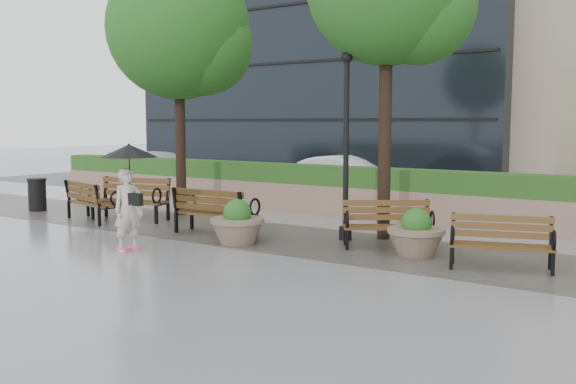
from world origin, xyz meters
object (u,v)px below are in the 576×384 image
Objects in this scene: pedestrian at (129,187)px; bench_4 at (501,254)px; bench_3 at (388,234)px; trash_bin at (37,196)px; bench_0 at (93,210)px; car_left at (162,168)px; car_right at (345,177)px; lamppost at (346,159)px; planter_right at (416,237)px; bench_1 at (130,208)px; bench_2 at (215,221)px; planter_left at (237,227)px.

bench_4 is at bearing -53.55° from pedestrian.
trash_bin is at bearing 149.65° from bench_3.
bench_0 reaches higher than bench_4.
car_left reaches higher than bench_4.
lamppost is at bearing -154.29° from car_right.
planter_right is 16.17m from car_left.
planter_right is 0.52× the size of pedestrian.
bench_3 is at bearing 147.11° from bench_4.
bench_1 is 3.34m from bench_2.
lamppost reaches higher than planter_left.
bench_4 is (2.49, -0.68, -0.01)m from bench_3.
car_right is (-1.19, 8.19, 0.39)m from bench_2.
bench_0 is at bearing 76.77° from pedestrian.
planter_left is at bearing -164.11° from planter_right.
car_right is (-3.97, 7.07, -1.08)m from lamppost.
bench_4 is 1.73m from planter_right.
car_right reaches higher than planter_right.
bench_3 is 2.58m from bench_4.
bench_3 is at bearing -148.74° from car_right.
car_right is at bearing 54.56° from trash_bin.
planter_right is (4.72, 0.45, 0.05)m from bench_2.
bench_1 reaches higher than trash_bin.
bench_2 is (3.31, -0.44, -0.01)m from bench_1.
car_left reaches higher than bench_3.
bench_2 is at bearing -175.31° from car_right.
trash_bin is at bearing -3.61° from bench_2.
bench_2 is 1.82× the size of planter_right.
pedestrian is at bearing -176.75° from bench_3.
bench_4 is at bearing -140.14° from car_right.
bench_0 is at bearing 176.20° from planter_left.
planter_left is at bearing -26.41° from bench_1.
trash_bin is (-13.34, -0.02, 0.17)m from bench_4.
car_left reaches higher than planter_left.
bench_3 is 1.92m from lamppost.
planter_left is at bearing -169.82° from bench_0.
bench_0 is 1.84× the size of planter_right.
car_right is (-5.91, 7.74, 0.35)m from planter_right.
bench_4 is 0.39× the size of car_left.
bench_2 is at bearing -162.56° from bench_0.
bench_3 is at bearing 26.59° from planter_left.
planter_right is 11.64m from trash_bin.
lamppost is at bearing 147.53° from bench_4.
bench_2 is 1.26m from planter_left.
car_right reaches higher than bench_4.
bench_1 reaches higher than planter_left.
bench_0 reaches higher than trash_bin.
bench_1 is 2.42× the size of trash_bin.
bench_2 reaches higher than bench_0.
bench_0 is 5.11m from planter_left.
planter_left is at bearing 150.19° from bench_2.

